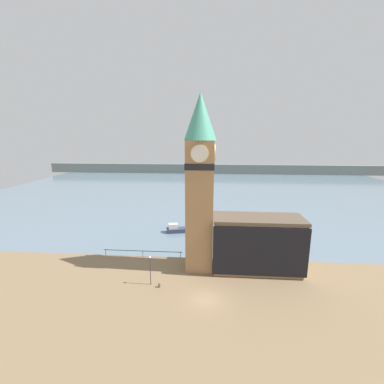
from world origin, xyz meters
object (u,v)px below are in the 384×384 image
clock_tower (200,180)px  boat_near (176,229)px  pier_building (257,244)px  mooring_bollard_near (159,285)px  lamp_post (150,265)px

clock_tower → boat_near: 20.39m
pier_building → mooring_bollard_near: (-13.83, -5.77, -3.90)m
clock_tower → mooring_bollard_near: 15.58m
clock_tower → lamp_post: clock_tower is taller
clock_tower → pier_building: 12.92m
pier_building → mooring_bollard_near: size_ratio=21.85×
pier_building → lamp_post: 16.05m
clock_tower → boat_near: (-5.70, 14.54, -13.11)m
boat_near → mooring_bollard_near: size_ratio=7.67×
clock_tower → mooring_bollard_near: size_ratio=42.60×
pier_building → mooring_bollard_near: pier_building is taller
mooring_bollard_near → lamp_post: 2.97m
pier_building → clock_tower: bearing=179.2°
clock_tower → mooring_bollard_near: bearing=-131.2°
mooring_bollard_near → lamp_post: (-1.30, 0.56, 2.61)m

